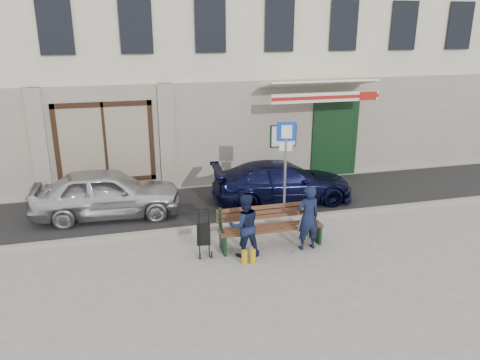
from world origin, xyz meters
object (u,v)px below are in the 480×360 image
object	(u,v)px
car_navy	(283,182)
parking_sign	(286,156)
woman	(245,225)
stroller	(204,235)
bench	(269,227)
car_silver	(107,193)
man	(308,218)

from	to	relation	value
car_navy	parking_sign	world-z (taller)	parking_sign
woman	parking_sign	bearing A→B (deg)	-133.47
car_navy	woman	bearing A→B (deg)	150.74
woman	stroller	world-z (taller)	woman
parking_sign	bench	xyz separation A→B (m)	(-0.86, -1.38, -1.26)
car_silver	man	xyz separation A→B (m)	(4.35, -3.09, 0.10)
parking_sign	woman	size ratio (longest dim) A/B	1.81
car_silver	parking_sign	world-z (taller)	parking_sign
man	stroller	size ratio (longest dim) A/B	1.45
car_navy	stroller	distance (m)	3.84
parking_sign	stroller	world-z (taller)	parking_sign
car_navy	bench	xyz separation A→B (m)	(-1.26, -2.62, -0.12)
car_silver	parking_sign	bearing A→B (deg)	-104.00
parking_sign	car_navy	bearing A→B (deg)	82.97
bench	man	xyz separation A→B (m)	(0.80, -0.33, 0.29)
car_navy	bench	size ratio (longest dim) A/B	1.67
car_silver	stroller	size ratio (longest dim) A/B	3.69
parking_sign	car_silver	bearing A→B (deg)	173.39
man	bench	bearing A→B (deg)	-27.40
bench	man	distance (m)	0.91
car_navy	man	bearing A→B (deg)	175.02
man	woman	size ratio (longest dim) A/B	1.05
car_navy	man	xyz separation A→B (m)	(-0.47, -2.96, 0.17)
car_silver	bench	distance (m)	4.50
car_navy	bench	bearing A→B (deg)	158.30
bench	woman	size ratio (longest dim) A/B	1.69
bench	parking_sign	bearing A→B (deg)	58.01
parking_sign	bench	distance (m)	2.05
car_silver	car_navy	bearing A→B (deg)	-88.18
car_silver	car_navy	xyz separation A→B (m)	(4.81, -0.14, -0.07)
woman	car_navy	bearing A→B (deg)	-124.60
stroller	man	bearing A→B (deg)	2.96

